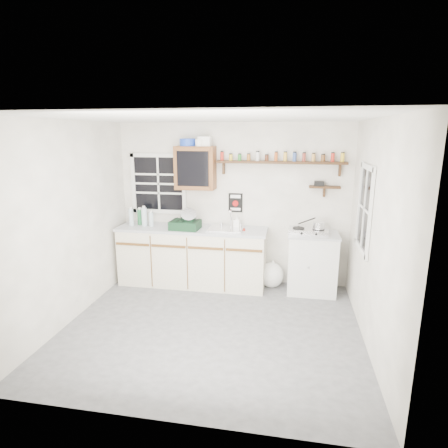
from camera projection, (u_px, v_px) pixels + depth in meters
The scene contains 18 objects.
room at pixel (211, 229), 4.34m from camera, with size 3.64×3.24×2.54m.
main_cabinet at pixel (192, 256), 5.87m from camera, with size 2.31×0.63×0.92m.
right_cabinet at pixel (312, 263), 5.58m from camera, with size 0.73×0.57×0.91m.
sink at pixel (226, 228), 5.67m from camera, with size 0.52×0.44×0.29m.
upper_cabinet at pixel (195, 168), 5.68m from camera, with size 0.60×0.32×0.65m.
upper_cabinet_clutter at pixel (195, 142), 5.59m from camera, with size 0.47×0.24×0.14m.
spice_shelf at pixel (281, 161), 5.50m from camera, with size 1.91×0.18×0.35m.
secondary_shelf at pixel (323, 186), 5.49m from camera, with size 0.45×0.16×0.24m.
warning_sign at pixel (236, 203), 5.84m from camera, with size 0.22×0.02×0.30m.
window_back at pixel (159, 184), 5.99m from camera, with size 0.93×0.03×0.98m.
window_right at pixel (365, 209), 4.51m from camera, with size 0.03×0.78×1.08m.
water_bottles at pixel (141, 217), 5.87m from camera, with size 0.40×0.16×0.32m.
dish_rack at pixel (186, 222), 5.66m from camera, with size 0.45×0.35×0.33m.
soap_bottle at pixel (237, 222), 5.72m from camera, with size 0.09×0.09×0.20m, color white.
rag at pixel (241, 230), 5.62m from camera, with size 0.12×0.11×0.02m, color maroon.
hotplate at pixel (308, 231), 5.46m from camera, with size 0.59×0.34×0.08m.
saucepan at pixel (318, 225), 5.42m from camera, with size 0.38×0.30×0.18m.
trash_bag at pixel (271, 275), 5.82m from camera, with size 0.40×0.36×0.46m.
Camera 1 is at (0.89, -4.11, 2.34)m, focal length 30.00 mm.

